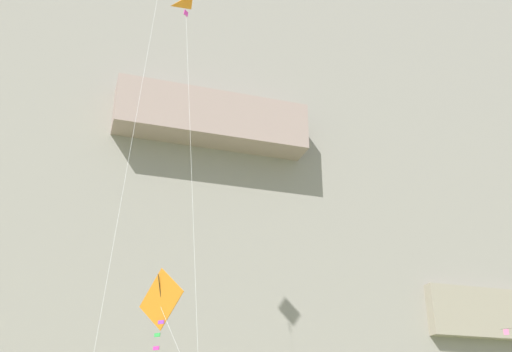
% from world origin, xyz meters
% --- Properties ---
extents(cliff_face, '(180.00, 33.06, 62.59)m').
position_xyz_m(cliff_face, '(-0.01, 59.31, 31.29)').
color(cliff_face, gray).
rests_on(cliff_face, ground).
extents(kite_delta_far_right, '(1.45, 4.95, 25.13)m').
position_xyz_m(kite_delta_far_right, '(-5.31, 26.35, 23.88)').
color(kite_delta_far_right, orange).
rests_on(kite_delta_far_right, ground).
extents(kite_diamond_high_right, '(3.16, 6.04, 9.01)m').
position_xyz_m(kite_diamond_high_right, '(-6.26, 24.60, 7.60)').
color(kite_diamond_high_right, orange).
rests_on(kite_diamond_high_right, ground).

